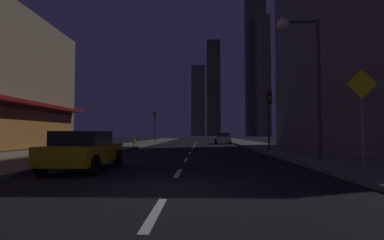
{
  "coord_description": "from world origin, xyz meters",
  "views": [
    {
      "loc": [
        0.79,
        -7.16,
        1.37
      ],
      "look_at": [
        0.0,
        18.63,
        2.52
      ],
      "focal_mm": 28.1,
      "sensor_mm": 36.0,
      "label": 1
    }
  ],
  "objects_px": {
    "street_lamp_right": "(300,53)",
    "car_parked_far": "(223,138)",
    "traffic_light_far_left": "(155,120)",
    "traffic_light_near_right": "(269,107)",
    "car_parked_near": "(84,150)",
    "pedestrian_crossing_sign": "(362,112)",
    "fire_hydrant_far_left": "(134,143)"
  },
  "relations": [
    {
      "from": "car_parked_far",
      "to": "fire_hydrant_far_left",
      "type": "distance_m",
      "value": 13.58
    },
    {
      "from": "car_parked_near",
      "to": "traffic_light_near_right",
      "type": "height_order",
      "value": "traffic_light_near_right"
    },
    {
      "from": "traffic_light_far_left",
      "to": "street_lamp_right",
      "type": "bearing_deg",
      "value": -67.72
    },
    {
      "from": "car_parked_far",
      "to": "traffic_light_far_left",
      "type": "relative_size",
      "value": 1.01
    },
    {
      "from": "car_parked_near",
      "to": "car_parked_far",
      "type": "height_order",
      "value": "same"
    },
    {
      "from": "car_parked_far",
      "to": "traffic_light_near_right",
      "type": "distance_m",
      "value": 18.87
    },
    {
      "from": "street_lamp_right",
      "to": "pedestrian_crossing_sign",
      "type": "xyz_separation_m",
      "value": [
        0.22,
        -4.79,
        -3.05
      ]
    },
    {
      "from": "fire_hydrant_far_left",
      "to": "traffic_light_far_left",
      "type": "bearing_deg",
      "value": 87.84
    },
    {
      "from": "car_parked_far",
      "to": "pedestrian_crossing_sign",
      "type": "height_order",
      "value": "pedestrian_crossing_sign"
    },
    {
      "from": "traffic_light_near_right",
      "to": "car_parked_near",
      "type": "bearing_deg",
      "value": -132.95
    },
    {
      "from": "fire_hydrant_far_left",
      "to": "traffic_light_near_right",
      "type": "relative_size",
      "value": 0.16
    },
    {
      "from": "traffic_light_near_right",
      "to": "fire_hydrant_far_left",
      "type": "bearing_deg",
      "value": 141.97
    },
    {
      "from": "car_parked_near",
      "to": "pedestrian_crossing_sign",
      "type": "xyz_separation_m",
      "value": [
        9.2,
        -2.04,
        1.28
      ]
    },
    {
      "from": "traffic_light_near_right",
      "to": "street_lamp_right",
      "type": "xyz_separation_m",
      "value": [
        -0.12,
        -7.03,
        1.87
      ]
    },
    {
      "from": "car_parked_near",
      "to": "car_parked_far",
      "type": "relative_size",
      "value": 1.0
    },
    {
      "from": "fire_hydrant_far_left",
      "to": "street_lamp_right",
      "type": "relative_size",
      "value": 0.1
    },
    {
      "from": "car_parked_near",
      "to": "traffic_light_near_right",
      "type": "bearing_deg",
      "value": 47.05
    },
    {
      "from": "car_parked_near",
      "to": "pedestrian_crossing_sign",
      "type": "relative_size",
      "value": 1.34
    },
    {
      "from": "traffic_light_near_right",
      "to": "pedestrian_crossing_sign",
      "type": "xyz_separation_m",
      "value": [
        0.1,
        -11.82,
        -1.18
      ]
    },
    {
      "from": "traffic_light_near_right",
      "to": "traffic_light_far_left",
      "type": "distance_m",
      "value": 22.4
    },
    {
      "from": "traffic_light_far_left",
      "to": "pedestrian_crossing_sign",
      "type": "bearing_deg",
      "value": -70.49
    },
    {
      "from": "street_lamp_right",
      "to": "car_parked_far",
      "type": "bearing_deg",
      "value": 93.97
    },
    {
      "from": "car_parked_far",
      "to": "street_lamp_right",
      "type": "height_order",
      "value": "street_lamp_right"
    },
    {
      "from": "fire_hydrant_far_left",
      "to": "street_lamp_right",
      "type": "bearing_deg",
      "value": -54.73
    },
    {
      "from": "car_parked_near",
      "to": "street_lamp_right",
      "type": "height_order",
      "value": "street_lamp_right"
    },
    {
      "from": "car_parked_near",
      "to": "car_parked_far",
      "type": "bearing_deg",
      "value": 75.77
    },
    {
      "from": "traffic_light_near_right",
      "to": "pedestrian_crossing_sign",
      "type": "bearing_deg",
      "value": -89.52
    },
    {
      "from": "car_parked_near",
      "to": "traffic_light_far_left",
      "type": "height_order",
      "value": "traffic_light_far_left"
    },
    {
      "from": "traffic_light_far_left",
      "to": "traffic_light_near_right",
      "type": "bearing_deg",
      "value": -60.59
    },
    {
      "from": "traffic_light_far_left",
      "to": "pedestrian_crossing_sign",
      "type": "xyz_separation_m",
      "value": [
        11.1,
        -31.34,
        -1.18
      ]
    },
    {
      "from": "fire_hydrant_far_left",
      "to": "traffic_light_far_left",
      "type": "distance_m",
      "value": 10.96
    },
    {
      "from": "traffic_light_near_right",
      "to": "traffic_light_far_left",
      "type": "xyz_separation_m",
      "value": [
        -11.0,
        19.52,
        0.0
      ]
    }
  ]
}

